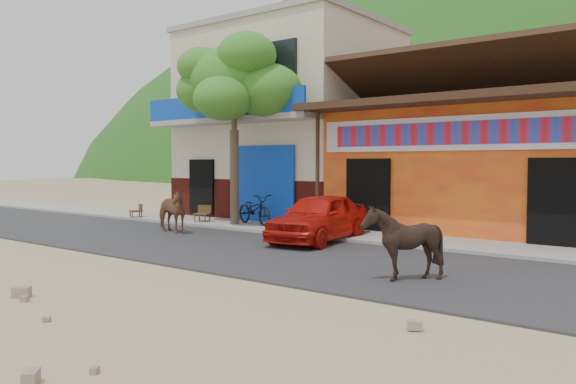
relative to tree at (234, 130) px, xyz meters
The scene contains 12 objects.
ground 8.03m from the tree, 51.58° to the right, with size 120.00×120.00×0.00m, color #9E825B.
road 6.45m from the tree, 35.66° to the right, with size 60.00×5.00×0.04m, color #28282B.
sidewalk 5.53m from the tree, ahead, with size 60.00×2.00×0.12m, color gray.
dance_club 7.93m from the tree, 32.47° to the left, with size 8.00×6.00×3.60m, color orange.
cafe_building 4.31m from the tree, 102.09° to the left, with size 7.00×6.00×7.00m, color beige.
tree is the anchor object (origin of this frame).
cow_tan 3.39m from the tree, 100.89° to the right, with size 0.68×1.50×1.27m, color brown.
cow_dark 9.34m from the tree, 28.18° to the right, with size 1.06×1.19×1.31m, color black.
red_car 4.87m from the tree, 15.60° to the right, with size 1.48×3.67×1.25m, color red.
scooter 2.60m from the tree, 24.57° to the left, with size 0.64×1.83×0.96m, color black.
cafe_chair_left 5.11m from the tree, behind, with size 0.41×0.41×0.88m, color #4D2619, non-canonical shape.
cafe_chair_right 2.86m from the tree, behind, with size 0.47×0.47×1.00m, color #462D17, non-canonical shape.
Camera 1 is at (7.66, -7.32, 2.08)m, focal length 35.00 mm.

